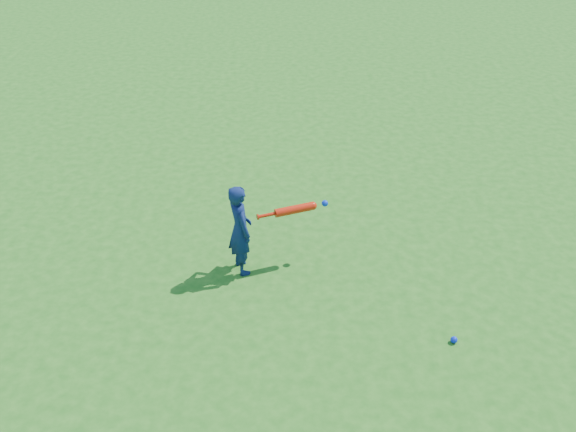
# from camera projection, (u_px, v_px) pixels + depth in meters

# --- Properties ---
(ground) EXTENTS (80.00, 80.00, 0.00)m
(ground) POSITION_uv_depth(u_px,v_px,m) (218.00, 242.00, 6.91)
(ground) COLOR #206618
(ground) RESTS_ON ground
(child) EXTENTS (0.35, 0.42, 0.97)m
(child) POSITION_uv_depth(u_px,v_px,m) (240.00, 229.00, 6.24)
(child) COLOR #101E4E
(child) RESTS_ON ground
(ground_ball_blue) EXTENTS (0.06, 0.06, 0.06)m
(ground_ball_blue) POSITION_uv_depth(u_px,v_px,m) (454.00, 340.00, 5.60)
(ground_ball_blue) COLOR #0C25DB
(ground_ball_blue) RESTS_ON ground
(bat_swing) EXTENTS (0.71, 0.33, 0.08)m
(bat_swing) POSITION_uv_depth(u_px,v_px,m) (297.00, 209.00, 6.31)
(bat_swing) COLOR red
(bat_swing) RESTS_ON ground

